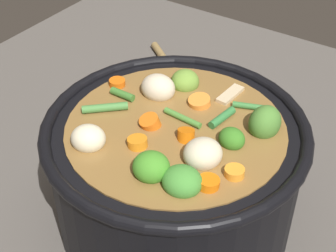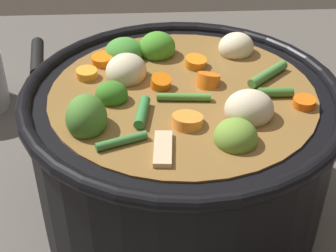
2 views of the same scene
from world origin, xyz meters
name	(u,v)px [view 1 (image 1 of 2)]	position (x,y,z in m)	size (l,w,h in m)	color
ground_plane	(175,215)	(0.00, 0.00, 0.00)	(1.10, 1.10, 0.00)	#514C47
cooking_pot	(175,170)	(0.00, 0.00, 0.08)	(0.31, 0.31, 0.18)	black
wooden_spoon	(138,75)	(-0.24, -0.24, 0.01)	(0.19, 0.19, 0.02)	olive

